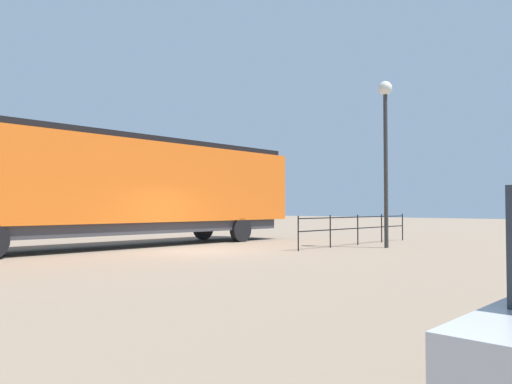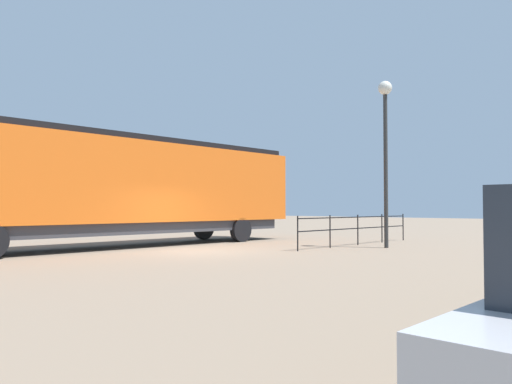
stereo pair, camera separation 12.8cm
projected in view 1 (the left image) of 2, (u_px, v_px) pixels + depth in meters
The scene contains 4 objects.
ground_plane at pixel (200, 251), 17.53m from camera, with size 120.00×120.00×0.00m, color #84705B.
locomotive at pixel (136, 186), 19.87m from camera, with size 2.93×16.60×4.40m.
lamp_post at pixel (385, 128), 19.16m from camera, with size 0.54×0.54×6.56m.
platform_fence at pixel (358, 225), 20.51m from camera, with size 0.05×8.07×1.27m.
Camera 1 is at (13.57, -11.37, 1.57)m, focal length 34.21 mm.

